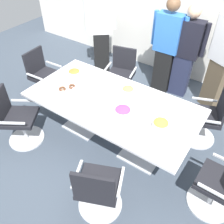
% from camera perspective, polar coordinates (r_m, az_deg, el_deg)
% --- Properties ---
extents(ground_plane, '(10.00, 10.00, 0.01)m').
position_cam_1_polar(ground_plane, '(3.83, -0.00, -6.24)').
color(ground_plane, '#3D4754').
extents(back_wall, '(8.00, 0.10, 2.80)m').
position_cam_1_polar(back_wall, '(4.97, 17.35, 23.04)').
color(back_wall, white).
rests_on(back_wall, ground).
extents(conference_table, '(2.40, 1.20, 0.75)m').
position_cam_1_polar(conference_table, '(3.39, -0.00, 0.95)').
color(conference_table, silver).
rests_on(conference_table, ground).
extents(office_chair_0, '(0.57, 0.57, 0.91)m').
position_cam_1_polar(office_chair_0, '(4.60, -15.96, 7.92)').
color(office_chair_0, silver).
rests_on(office_chair_0, ground).
extents(office_chair_1, '(0.74, 0.74, 0.91)m').
position_cam_1_polar(office_chair_1, '(3.80, -21.72, -1.78)').
color(office_chair_1, silver).
rests_on(office_chair_1, ground).
extents(office_chair_2, '(0.71, 0.71, 0.91)m').
position_cam_1_polar(office_chair_2, '(2.81, -3.34, -18.23)').
color(office_chair_2, silver).
rests_on(office_chair_2, ground).
extents(office_chair_3, '(0.55, 0.55, 0.91)m').
position_cam_1_polar(office_chair_3, '(3.09, 24.90, -16.04)').
color(office_chair_3, silver).
rests_on(office_chair_3, ground).
extents(office_chair_4, '(0.70, 0.70, 0.91)m').
position_cam_1_polar(office_chair_4, '(3.81, 21.62, -1.58)').
color(office_chair_4, silver).
rests_on(office_chair_4, ground).
extents(office_chair_5, '(0.65, 0.65, 0.91)m').
position_cam_1_polar(office_chair_5, '(4.46, 2.14, 8.51)').
color(office_chair_5, silver).
rests_on(office_chair_5, ground).
extents(person_standing_0, '(0.52, 0.45, 1.80)m').
position_cam_1_polar(person_standing_0, '(5.01, -2.69, 19.31)').
color(person_standing_0, black).
rests_on(person_standing_0, ground).
extents(person_standing_1, '(0.61, 0.23, 1.73)m').
position_cam_1_polar(person_standing_1, '(4.48, 12.91, 14.98)').
color(person_standing_1, black).
rests_on(person_standing_1, ground).
extents(person_standing_2, '(0.61, 0.25, 1.67)m').
position_cam_1_polar(person_standing_2, '(4.47, 17.18, 13.49)').
color(person_standing_2, '#232842').
rests_on(person_standing_2, ground).
extents(person_standing_3, '(0.58, 0.40, 1.88)m').
position_cam_1_polar(person_standing_3, '(4.26, 25.20, 11.98)').
color(person_standing_3, brown).
rests_on(person_standing_3, ground).
extents(snack_bowl_pretzels, '(0.19, 0.19, 0.08)m').
position_cam_1_polar(snack_bowl_pretzels, '(3.90, -9.02, 9.39)').
color(snack_bowl_pretzels, beige).
rests_on(snack_bowl_pretzels, conference_table).
extents(snack_bowl_cookies, '(0.18, 0.18, 0.11)m').
position_cam_1_polar(snack_bowl_cookies, '(3.44, 3.84, 5.24)').
color(snack_bowl_cookies, white).
rests_on(snack_bowl_cookies, conference_table).
extents(snack_bowl_chips_yellow, '(0.20, 0.20, 0.12)m').
position_cam_1_polar(snack_bowl_chips_yellow, '(2.94, 11.55, -2.87)').
color(snack_bowl_chips_yellow, beige).
rests_on(snack_bowl_chips_yellow, conference_table).
extents(snack_bowl_candy_mix, '(0.23, 0.23, 0.10)m').
position_cam_1_polar(snack_bowl_candy_mix, '(3.09, 2.60, 0.31)').
color(snack_bowl_candy_mix, beige).
rests_on(snack_bowl_candy_mix, conference_table).
extents(donut_platter, '(0.31, 0.31, 0.04)m').
position_cam_1_polar(donut_platter, '(3.53, -10.33, 5.07)').
color(donut_platter, white).
rests_on(donut_platter, conference_table).
extents(plate_stack, '(0.22, 0.22, 0.05)m').
position_cam_1_polar(plate_stack, '(3.29, 14.03, 1.34)').
color(plate_stack, white).
rests_on(plate_stack, conference_table).
extents(napkin_pile, '(0.18, 0.18, 0.07)m').
position_cam_1_polar(napkin_pile, '(3.31, -4.90, 3.21)').
color(napkin_pile, white).
rests_on(napkin_pile, conference_table).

